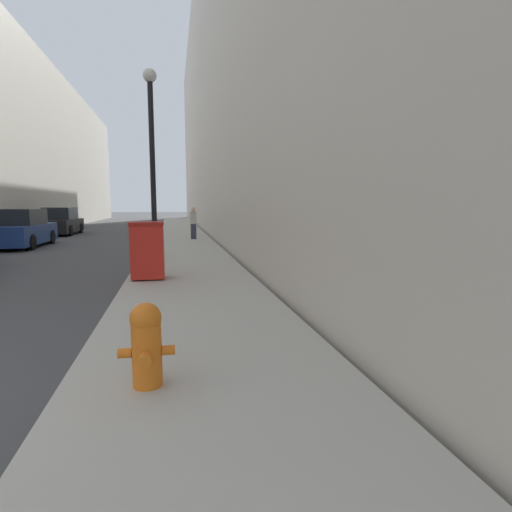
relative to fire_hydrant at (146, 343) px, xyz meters
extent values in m
cube|color=#ADA89E|center=(0.63, 17.43, -0.49)|extent=(2.89, 60.00, 0.16)
cube|color=beige|center=(8.18, 25.43, 8.79)|extent=(12.00, 60.00, 18.72)
cylinder|color=orange|center=(0.00, 0.00, -0.12)|extent=(0.27, 0.27, 0.59)
sphere|color=orange|center=(0.00, 0.00, 0.23)|extent=(0.29, 0.29, 0.29)
cylinder|color=orange|center=(0.00, 0.00, 0.31)|extent=(0.08, 0.08, 0.06)
cylinder|color=orange|center=(0.00, -0.19, -0.09)|extent=(0.11, 0.12, 0.11)
cylinder|color=orange|center=(-0.20, 0.00, -0.09)|extent=(0.12, 0.09, 0.09)
cylinder|color=orange|center=(0.20, 0.00, -0.09)|extent=(0.12, 0.09, 0.09)
cube|color=red|center=(-0.32, 5.54, 0.21)|extent=(0.72, 0.57, 1.18)
cube|color=maroon|center=(-0.32, 5.54, 0.84)|extent=(0.74, 0.58, 0.08)
cylinder|color=black|center=(-0.63, 5.78, -0.33)|extent=(0.05, 0.16, 0.16)
cylinder|color=black|center=(-0.02, 5.78, -0.33)|extent=(0.05, 0.16, 0.16)
cylinder|color=black|center=(-0.32, 9.24, -0.29)|extent=(0.31, 0.31, 0.25)
cylinder|color=black|center=(-0.32, 9.24, 2.26)|extent=(0.16, 0.16, 5.34)
sphere|color=silver|center=(-0.32, 9.24, 5.09)|extent=(0.41, 0.41, 0.41)
cube|color=navy|center=(-6.27, 15.28, -0.01)|extent=(1.84, 4.53, 0.81)
cube|color=#1E2328|center=(-6.27, 15.28, 0.74)|extent=(1.62, 2.36, 0.68)
cylinder|color=black|center=(-7.12, 16.64, -0.25)|extent=(0.24, 0.64, 0.64)
cylinder|color=black|center=(-5.42, 16.64, -0.25)|extent=(0.24, 0.64, 0.64)
cylinder|color=black|center=(-5.42, 13.92, -0.25)|extent=(0.24, 0.64, 0.64)
cube|color=black|center=(-6.51, 22.75, -0.02)|extent=(1.71, 4.55, 0.78)
cube|color=#1E2328|center=(-6.51, 22.75, 0.73)|extent=(1.51, 2.36, 0.72)
cylinder|color=black|center=(-7.30, 24.11, -0.25)|extent=(0.24, 0.64, 0.64)
cylinder|color=black|center=(-5.73, 24.11, -0.25)|extent=(0.24, 0.64, 0.64)
cylinder|color=black|center=(-7.30, 21.38, -0.25)|extent=(0.24, 0.64, 0.64)
cylinder|color=black|center=(-5.73, 21.38, -0.25)|extent=(0.24, 0.64, 0.64)
cube|color=#2D3347|center=(1.21, 16.02, -0.04)|extent=(0.26, 0.19, 0.75)
cube|color=#B7B2A3|center=(1.21, 16.02, 0.63)|extent=(0.31, 0.19, 0.59)
sphere|color=tan|center=(1.21, 16.02, 1.03)|extent=(0.20, 0.20, 0.20)
camera|label=1|loc=(0.28, -3.66, 1.26)|focal=28.00mm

